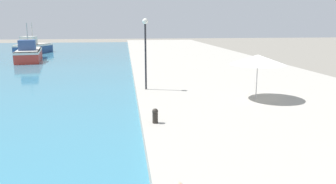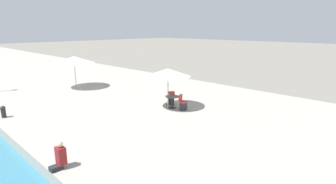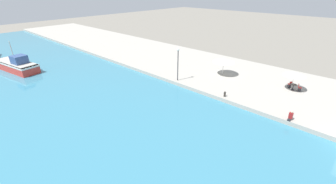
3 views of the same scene
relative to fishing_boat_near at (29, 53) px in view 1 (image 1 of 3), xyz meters
name	(u,v)px [view 1 (image 1 of 3)]	position (x,y,z in m)	size (l,w,h in m)	color
quay_promenade	(199,62)	(20.78, -6.03, -0.71)	(16.00, 90.00, 0.51)	#A39E93
fishing_boat_near	(29,53)	(0.00, 0.00, 0.00)	(4.38, 9.31, 4.72)	red
fishing_boat_mid	(33,47)	(-2.35, 10.98, 0.00)	(5.07, 6.90, 4.70)	navy
cafe_umbrella_white	(258,60)	(19.57, -26.03, 1.80)	(3.14, 3.14, 2.53)	#B7B7B7
mooring_bollard	(155,115)	(13.37, -29.97, -0.11)	(0.26, 0.26, 0.65)	#2D2823
lamppost	(145,42)	(13.45, -22.55, 2.64)	(0.36, 0.36, 4.56)	#232328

